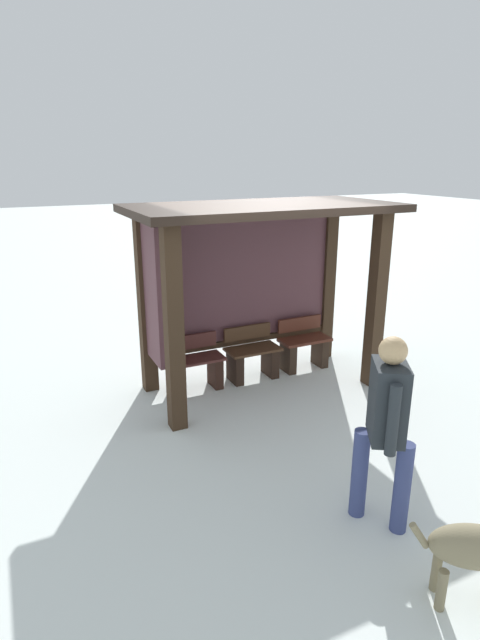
# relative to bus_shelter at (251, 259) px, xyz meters

# --- Properties ---
(ground_plane) EXTENTS (60.00, 60.00, 0.00)m
(ground_plane) POSITION_rel_bus_shelter_xyz_m (0.09, -0.17, -1.75)
(ground_plane) COLOR white
(bus_shelter) EXTENTS (3.37, 1.69, 2.46)m
(bus_shelter) POSITION_rel_bus_shelter_xyz_m (0.00, 0.00, 0.00)
(bus_shelter) COLOR #382719
(bus_shelter) RESTS_ON ground
(bench_left_inside) EXTENTS (0.76, 0.37, 0.74)m
(bench_left_inside) POSITION_rel_bus_shelter_xyz_m (-0.77, 0.12, -1.44)
(bench_left_inside) COLOR #4F2723
(bench_left_inside) RESTS_ON ground
(bench_center_inside) EXTENTS (0.76, 0.41, 0.74)m
(bench_center_inside) POSITION_rel_bus_shelter_xyz_m (0.09, 0.12, -1.45)
(bench_center_inside) COLOR #492F1D
(bench_center_inside) RESTS_ON ground
(bench_right_inside) EXTENTS (0.76, 0.36, 0.75)m
(bench_right_inside) POSITION_rel_bus_shelter_xyz_m (0.95, 0.12, -1.43)
(bench_right_inside) COLOR #54271B
(bench_right_inside) RESTS_ON ground
(person_walking) EXTENTS (0.43, 0.54, 1.70)m
(person_walking) POSITION_rel_bus_shelter_xyz_m (-0.29, -3.04, -0.77)
(person_walking) COLOR #262C31
(person_walking) RESTS_ON ground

